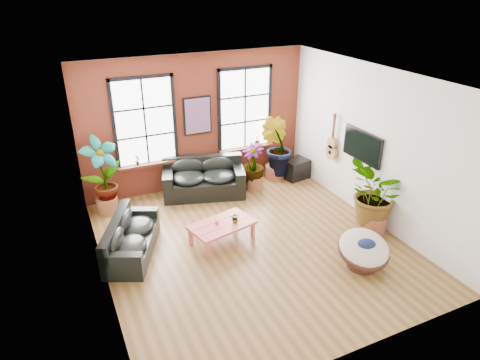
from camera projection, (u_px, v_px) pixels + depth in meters
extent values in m
cube|color=brown|center=(252.00, 244.00, 9.13)|extent=(6.00, 6.50, 0.02)
cube|color=white|center=(254.00, 79.00, 7.61)|extent=(6.00, 6.50, 0.02)
cube|color=maroon|center=(197.00, 122.00, 11.04)|extent=(6.00, 0.02, 3.50)
cube|color=silver|center=(361.00, 259.00, 5.70)|extent=(6.00, 0.02, 3.50)
cube|color=silver|center=(94.00, 199.00, 7.23)|extent=(0.02, 6.50, 3.50)
cube|color=silver|center=(374.00, 146.00, 9.51)|extent=(0.02, 6.50, 3.50)
cube|color=white|center=(145.00, 122.00, 10.39)|extent=(1.40, 0.02, 2.10)
cube|color=#451C12|center=(150.00, 164.00, 10.80)|extent=(1.60, 0.22, 0.06)
cube|color=white|center=(245.00, 109.00, 11.42)|extent=(1.40, 0.02, 2.10)
cube|color=#451C12|center=(246.00, 148.00, 11.82)|extent=(1.60, 0.22, 0.06)
cube|color=black|center=(204.00, 186.00, 11.10)|extent=(2.26, 1.55, 0.47)
cube|color=black|center=(202.00, 164.00, 11.23)|extent=(2.04, 0.82, 0.48)
cube|color=black|center=(168.00, 176.00, 10.83)|extent=(0.52, 1.03, 0.24)
cube|color=black|center=(238.00, 172.00, 11.06)|extent=(0.52, 1.03, 0.24)
ellipsoid|color=black|center=(188.00, 178.00, 10.87)|extent=(1.07, 1.05, 0.27)
ellipsoid|color=black|center=(188.00, 167.00, 11.05)|extent=(0.90, 0.50, 0.46)
ellipsoid|color=black|center=(219.00, 176.00, 10.97)|extent=(1.07, 1.05, 0.27)
ellipsoid|color=black|center=(218.00, 165.00, 11.15)|extent=(0.90, 0.50, 0.46)
cube|color=black|center=(133.00, 245.00, 8.75)|extent=(1.51, 2.05, 0.37)
cube|color=black|center=(116.00, 230.00, 8.59)|extent=(0.96, 1.80, 0.38)
cube|color=black|center=(121.00, 259.00, 7.86)|extent=(0.80, 0.51, 0.19)
cube|color=black|center=(140.00, 213.00, 9.39)|extent=(0.80, 0.51, 0.19)
ellipsoid|color=black|center=(129.00, 246.00, 8.31)|extent=(0.95, 1.03, 0.21)
ellipsoid|color=black|center=(117.00, 240.00, 8.25)|extent=(0.54, 0.84, 0.36)
ellipsoid|color=black|center=(137.00, 226.00, 8.99)|extent=(0.95, 1.03, 0.21)
ellipsoid|color=black|center=(126.00, 220.00, 8.93)|extent=(0.54, 0.84, 0.36)
cube|color=#D6514D|center=(222.00, 225.00, 9.05)|extent=(1.49, 1.05, 0.06)
cube|color=#451C12|center=(226.00, 226.00, 8.95)|extent=(1.31, 0.31, 0.00)
cube|color=#451C12|center=(218.00, 221.00, 9.13)|extent=(1.31, 0.31, 0.00)
cube|color=#D6514D|center=(207.00, 250.00, 8.59)|extent=(0.08, 0.08, 0.38)
cube|color=#D6514D|center=(253.00, 230.00, 9.25)|extent=(0.08, 0.08, 0.38)
cube|color=#D6514D|center=(191.00, 237.00, 9.03)|extent=(0.08, 0.08, 0.38)
cube|color=#D6514D|center=(236.00, 219.00, 9.69)|extent=(0.08, 0.08, 0.38)
cylinder|color=#E23864|center=(217.00, 222.00, 9.00)|extent=(0.09, 0.09, 0.09)
cylinder|color=#422217|center=(362.00, 261.00, 8.36)|extent=(0.70, 0.70, 0.23)
torus|color=#422217|center=(364.00, 250.00, 8.25)|extent=(1.21, 1.21, 0.45)
ellipsoid|color=beige|center=(364.00, 248.00, 8.22)|extent=(1.18, 1.22, 0.61)
ellipsoid|color=#131C3D|center=(366.00, 244.00, 8.13)|extent=(0.45, 0.39, 0.17)
cube|color=black|center=(197.00, 116.00, 10.90)|extent=(0.74, 0.04, 0.98)
cube|color=#0C7F8C|center=(198.00, 116.00, 10.87)|extent=(0.66, 0.02, 0.90)
cube|color=black|center=(362.00, 146.00, 9.78)|extent=(0.06, 1.25, 0.72)
cube|color=black|center=(361.00, 146.00, 9.76)|extent=(0.01, 1.15, 0.62)
cylinder|color=#B27F4C|center=(331.00, 152.00, 10.84)|extent=(0.09, 0.38, 0.38)
cylinder|color=#B27F4C|center=(332.00, 143.00, 10.73)|extent=(0.09, 0.30, 0.30)
cylinder|color=black|center=(331.00, 152.00, 10.84)|extent=(0.09, 0.11, 0.11)
cube|color=#451C12|center=(333.00, 129.00, 10.57)|extent=(0.04, 0.05, 0.55)
cube|color=#451C12|center=(335.00, 116.00, 10.44)|extent=(0.06, 0.06, 0.14)
cube|color=black|center=(296.00, 169.00, 12.01)|extent=(0.74, 0.65, 0.55)
cylinder|color=brown|center=(107.00, 205.00, 10.29)|extent=(0.65, 0.65, 0.37)
cylinder|color=brown|center=(275.00, 172.00, 12.02)|extent=(0.58, 0.58, 0.38)
cylinder|color=brown|center=(373.00, 223.00, 9.49)|extent=(0.59, 0.59, 0.42)
cylinder|color=brown|center=(254.00, 182.00, 11.46)|extent=(0.52, 0.52, 0.35)
imported|color=#2A4011|center=(103.00, 173.00, 9.95)|extent=(1.10, 0.95, 1.76)
imported|color=#2A4011|center=(276.00, 147.00, 11.69)|extent=(1.08, 1.11, 1.58)
imported|color=#2A4011|center=(376.00, 195.00, 9.21)|extent=(1.76, 1.76, 1.48)
imported|color=#2A4011|center=(253.00, 164.00, 11.25)|extent=(0.81, 0.81, 1.11)
imported|color=#2A4011|center=(235.00, 218.00, 9.03)|extent=(0.26, 0.25, 0.23)
imported|color=#2A4011|center=(137.00, 160.00, 10.62)|extent=(0.17, 0.17, 0.27)
imported|color=#2A4011|center=(257.00, 140.00, 11.89)|extent=(0.19, 0.19, 0.27)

